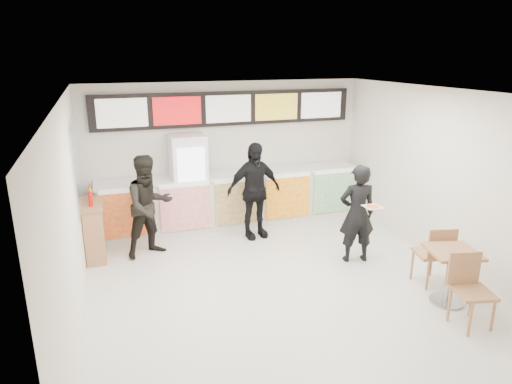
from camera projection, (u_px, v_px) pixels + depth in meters
name	position (u px, v px, depth m)	size (l,w,h in m)	color
floor	(291.00, 292.00, 7.07)	(7.00, 7.00, 0.00)	beige
ceiling	(295.00, 95.00, 6.19)	(7.00, 7.00, 0.00)	white
wall_back	(228.00, 153.00, 9.79)	(6.00, 6.00, 0.00)	silver
wall_left	(72.00, 224.00, 5.69)	(7.00, 7.00, 0.00)	silver
wall_right	(459.00, 182.00, 7.57)	(7.00, 7.00, 0.00)	silver
service_counter	(234.00, 199.00, 9.70)	(5.56, 0.77, 1.14)	silver
menu_board	(228.00, 108.00, 9.44)	(5.50, 0.14, 0.70)	black
drinks_fridge	(189.00, 184.00, 9.29)	(0.70, 0.67, 2.00)	white
mirror_panel	(76.00, 162.00, 7.83)	(0.01, 2.00, 1.50)	#B2B7BF
customer_main	(357.00, 214.00, 7.91)	(0.64, 0.42, 1.75)	black
customer_left	(149.00, 206.00, 8.14)	(0.90, 0.70, 1.86)	black
customer_mid	(254.00, 191.00, 8.95)	(1.13, 0.47, 1.92)	black
pizza_slice	(373.00, 206.00, 7.42)	(0.36, 0.36, 0.02)	beige
cafe_table	(451.00, 267.00, 6.61)	(0.87, 1.76, 1.00)	#B17B51
condiment_ledge	(94.00, 229.00, 8.14)	(0.38, 0.93, 1.24)	#B17B51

